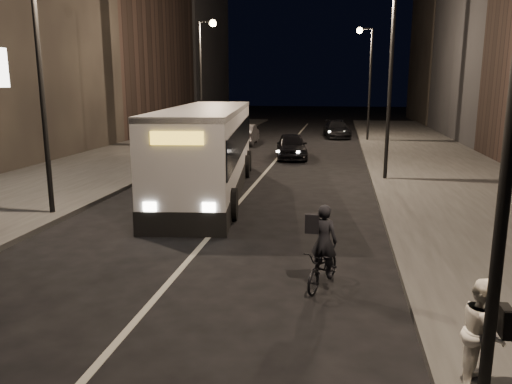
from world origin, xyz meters
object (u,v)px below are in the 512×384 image
at_px(streetlight_right_mid, 385,57).
at_px(car_far, 337,129).
at_px(cyclist_on_bicycle, 323,260).
at_px(streetlight_left_far, 204,67).
at_px(car_mid, 245,134).
at_px(car_near, 292,146).
at_px(streetlight_left_near, 46,46).
at_px(city_bus, 208,146).
at_px(pedestrian_woman, 483,332).
at_px(streetlight_right_far, 367,69).

height_order(streetlight_right_mid, car_far, streetlight_right_mid).
relative_size(cyclist_on_bicycle, car_far, 0.40).
xyz_separation_m(streetlight_left_far, car_mid, (2.14, 2.88, -4.63)).
distance_m(streetlight_left_far, car_far, 13.13).
relative_size(streetlight_left_far, car_mid, 1.83).
bearing_deg(car_mid, car_near, 119.51).
bearing_deg(streetlight_left_near, city_bus, 51.81).
height_order(streetlight_left_near, car_near, streetlight_left_near).
bearing_deg(car_mid, streetlight_right_mid, 121.11).
bearing_deg(car_near, cyclist_on_bicycle, -89.73).
xyz_separation_m(streetlight_left_far, pedestrian_woman, (10.93, -25.73, -4.44)).
xyz_separation_m(streetlight_right_far, car_far, (-2.04, 2.72, -4.68)).
height_order(streetlight_left_far, car_mid, streetlight_left_far).
bearing_deg(streetlight_right_mid, car_near, 125.02).
distance_m(pedestrian_woman, car_near, 22.72).
xyz_separation_m(streetlight_left_far, car_far, (8.63, 8.72, -4.68)).
relative_size(streetlight_right_mid, cyclist_on_bicycle, 4.37).
height_order(cyclist_on_bicycle, car_near, cyclist_on_bicycle).
relative_size(streetlight_right_far, car_far, 1.73).
relative_size(streetlight_right_mid, car_near, 1.90).
relative_size(cyclist_on_bicycle, car_near, 0.43).
height_order(pedestrian_woman, car_near, pedestrian_woman).
height_order(streetlight_left_far, pedestrian_woman, streetlight_left_far).
distance_m(city_bus, car_far, 22.54).
distance_m(car_near, car_far, 12.50).
xyz_separation_m(city_bus, car_mid, (-1.59, 16.13, -1.10)).
relative_size(streetlight_right_far, car_near, 1.90).
distance_m(car_near, car_mid, 7.55).
bearing_deg(car_far, pedestrian_woman, -93.55).
height_order(car_near, car_mid, car_mid).
height_order(cyclist_on_bicycle, car_far, cyclist_on_bicycle).
height_order(streetlight_right_mid, city_bus, streetlight_right_mid).
distance_m(streetlight_right_far, car_far, 5.78).
xyz_separation_m(streetlight_right_far, cyclist_on_bicycle, (-2.01, -28.38, -4.74)).
bearing_deg(city_bus, cyclist_on_bicycle, -69.07).
xyz_separation_m(city_bus, car_near, (2.40, 9.72, -1.10)).
xyz_separation_m(car_mid, car_far, (6.49, 5.84, -0.05)).
height_order(city_bus, pedestrian_woman, city_bus).
xyz_separation_m(streetlight_left_near, car_far, (8.63, 26.72, -4.68)).
bearing_deg(streetlight_right_mid, city_bus, -154.85).
bearing_deg(streetlight_left_far, cyclist_on_bicycle, -68.86).
bearing_deg(pedestrian_woman, car_near, 27.79).
height_order(city_bus, car_mid, city_bus).
height_order(streetlight_left_near, cyclist_on_bicycle, streetlight_left_near).
xyz_separation_m(streetlight_right_far, streetlight_left_near, (-10.66, -24.00, 0.00)).
bearing_deg(cyclist_on_bicycle, city_bus, 136.61).
bearing_deg(car_mid, city_bus, 93.24).
bearing_deg(cyclist_on_bicycle, streetlight_left_far, 129.41).
relative_size(city_bus, pedestrian_woman, 8.35).
bearing_deg(cyclist_on_bicycle, streetlight_right_mid, 99.05).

